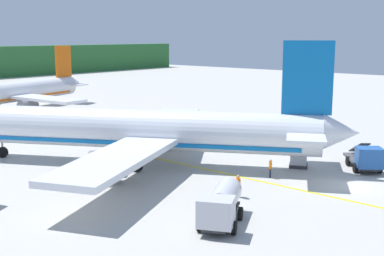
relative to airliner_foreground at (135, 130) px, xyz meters
name	(u,v)px	position (x,y,z in m)	size (l,w,h in m)	color
ground	(31,123)	(6.53, 28.88, -3.49)	(240.00, 320.00, 0.20)	#B7B5AD
airliner_foreground	(135,130)	(0.00, 0.00, 0.00)	(32.18, 37.99, 11.90)	silver
airliner_mid_apron	(4,94)	(9.47, 41.26, -0.40)	(36.49, 30.34, 10.48)	white
service_truck_fuel	(222,204)	(-7.13, -15.86, -1.99)	(6.11, 4.39, 2.40)	silver
service_truck_baggage	(366,158)	(12.13, -17.86, -2.20)	(5.81, 5.24, 2.55)	#2659A5
cargo_container_near	(299,158)	(9.37, -12.47, -2.48)	(2.29, 2.29, 1.93)	#333338
crew_marshaller	(238,184)	(-1.81, -13.40, -2.33)	(0.43, 0.55, 1.79)	#191E33
crew_loader_left	(270,167)	(4.46, -12.41, -2.41)	(0.52, 0.46, 1.67)	#191E33
apron_guide_line	(191,166)	(2.98, -4.50, -3.39)	(0.30, 60.00, 0.01)	yellow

